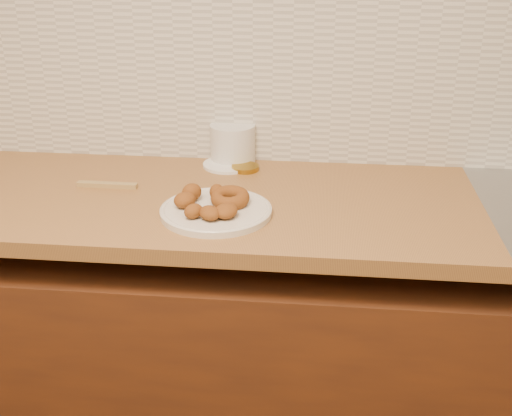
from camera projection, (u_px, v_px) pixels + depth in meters
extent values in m
cube|color=#BCB094|center=(295.00, 3.00, 1.75)|extent=(4.00, 0.02, 2.70)
cube|color=#562811|center=(281.00, 362.00, 1.86)|extent=(3.60, 0.60, 0.77)
cube|color=olive|center=(42.00, 196.00, 1.72)|extent=(2.30, 0.62, 0.04)
cube|color=beige|center=(293.00, 59.00, 1.80)|extent=(3.60, 0.02, 0.60)
cylinder|color=beige|center=(216.00, 211.00, 1.56)|extent=(0.27, 0.27, 0.02)
torus|color=brown|center=(230.00, 198.00, 1.57)|extent=(0.11, 0.11, 0.04)
ellipsoid|color=brown|center=(192.00, 192.00, 1.59)|extent=(0.07, 0.07, 0.04)
ellipsoid|color=brown|center=(185.00, 200.00, 1.55)|extent=(0.07, 0.07, 0.04)
ellipsoid|color=brown|center=(193.00, 211.00, 1.50)|extent=(0.06, 0.06, 0.03)
ellipsoid|color=brown|center=(210.00, 213.00, 1.49)|extent=(0.07, 0.07, 0.03)
ellipsoid|color=brown|center=(217.00, 192.00, 1.60)|extent=(0.04, 0.05, 0.04)
ellipsoid|color=brown|center=(226.00, 211.00, 1.50)|extent=(0.07, 0.08, 0.03)
cylinder|color=silver|center=(233.00, 143.00, 1.89)|extent=(0.16, 0.16, 0.11)
cylinder|color=white|center=(228.00, 165.00, 1.87)|extent=(0.19, 0.19, 0.01)
cylinder|color=#A17B1F|center=(245.00, 168.00, 1.84)|extent=(0.10, 0.10, 0.01)
cube|color=#9D7E48|center=(107.00, 185.00, 1.72)|extent=(0.16, 0.02, 0.01)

